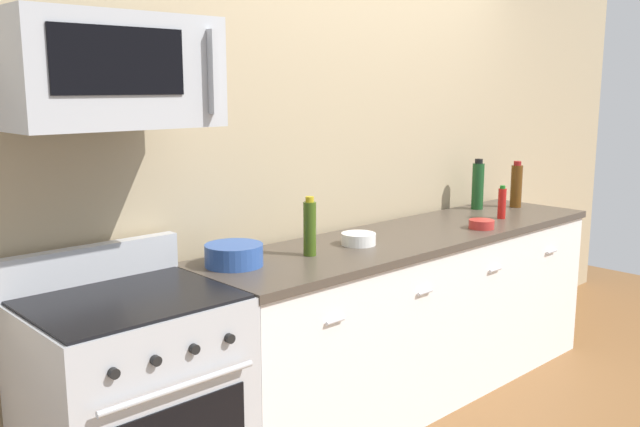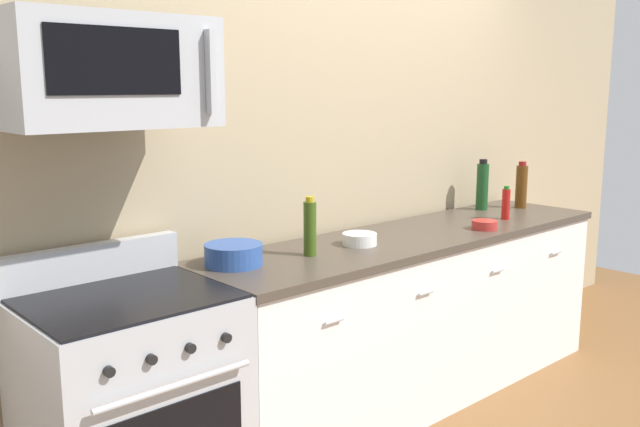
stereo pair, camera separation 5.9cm
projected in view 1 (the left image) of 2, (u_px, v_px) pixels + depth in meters
The scene contains 12 objects.
ground_plane at pixel (410, 392), 3.88m from camera, with size 6.86×6.86×0.00m, color brown.
back_wall at pixel (360, 148), 3.93m from camera, with size 5.71×0.10×2.70m, color tan.
counter_unit at pixel (412, 314), 3.80m from camera, with size 2.62×0.66×0.92m.
range_oven at pixel (133, 409), 2.67m from camera, with size 0.76×0.69×1.07m.
microwave at pixel (109, 72), 2.47m from camera, with size 0.74×0.44×0.40m.
bottle_wine_amber at pixel (516, 185), 4.48m from camera, with size 0.07×0.07×0.30m.
bottle_wine_green at pixel (478, 185), 4.41m from camera, with size 0.08×0.08×0.32m.
bottle_hot_sauce_red at pixel (502, 203), 4.10m from camera, with size 0.05×0.05×0.20m.
bottle_olive_oil at pixel (310, 228), 3.20m from camera, with size 0.06×0.06×0.28m.
bowl_white_ceramic at pixel (358, 238), 3.43m from camera, with size 0.17×0.17×0.06m.
bowl_red_small at pixel (481, 224), 3.83m from camera, with size 0.14×0.14×0.05m.
bowl_blue_mixing at pixel (234, 254), 3.03m from camera, with size 0.26×0.26×0.10m.
Camera 1 is at (-2.85, -2.31, 1.70)m, focal length 38.72 mm.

